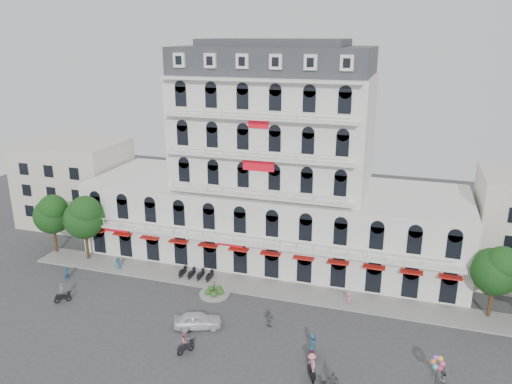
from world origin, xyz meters
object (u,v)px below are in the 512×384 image
object	(u,v)px
rider_east	(312,345)
rider_northeast	(333,384)
rider_southwest	(185,343)
parked_car	(198,320)
rider_center	(312,366)
rider_west	(62,294)
balloon_vendor	(440,373)

from	to	relation	value
rider_east	rider_northeast	size ratio (longest dim) A/B	1.13
rider_southwest	rider_northeast	distance (m)	12.98
rider_southwest	rider_northeast	size ratio (longest dim) A/B	0.96
parked_car	rider_east	bearing A→B (deg)	-118.85
parked_car	rider_southwest	bearing A→B (deg)	166.32
rider_southwest	rider_east	size ratio (longest dim) A/B	0.85
rider_southwest	rider_center	size ratio (longest dim) A/B	0.85
rider_west	rider_east	distance (m)	26.29
rider_northeast	rider_center	bearing A→B (deg)	-40.48
parked_car	balloon_vendor	world-z (taller)	balloon_vendor
rider_west	balloon_vendor	world-z (taller)	balloon_vendor
rider_southwest	rider_center	xyz separation A→B (m)	(11.00, -0.09, 0.25)
rider_southwest	rider_northeast	bearing A→B (deg)	-63.70
rider_west	rider_east	bearing A→B (deg)	-45.11
rider_center	rider_northeast	bearing A→B (deg)	29.56
rider_southwest	balloon_vendor	size ratio (longest dim) A/B	0.82
rider_northeast	rider_center	size ratio (longest dim) A/B	0.89
rider_west	rider_southwest	xyz separation A→B (m)	(15.73, -4.04, 0.09)
rider_west	rider_southwest	world-z (taller)	rider_west
rider_northeast	balloon_vendor	size ratio (longest dim) A/B	0.85
rider_center	balloon_vendor	bearing A→B (deg)	77.06
rider_west	rider_east	size ratio (longest dim) A/B	0.88
rider_west	rider_east	world-z (taller)	rider_east
balloon_vendor	rider_southwest	bearing A→B (deg)	-174.52
parked_car	balloon_vendor	xyz separation A→B (m)	(21.28, -1.95, 0.51)
rider_southwest	rider_center	distance (m)	11.01
rider_east	rider_northeast	xyz separation A→B (m)	(2.38, -4.07, -0.19)
rider_east	balloon_vendor	xyz separation A→B (m)	(10.18, -0.65, 0.07)
balloon_vendor	rider_west	bearing A→B (deg)	176.78
rider_southwest	rider_east	world-z (taller)	rider_east
parked_car	rider_west	xyz separation A→B (m)	(-15.14, 0.10, 0.16)
rider_east	rider_southwest	bearing A→B (deg)	93.04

